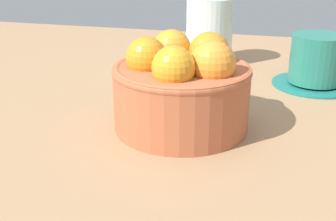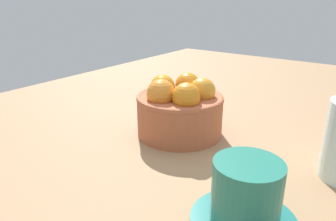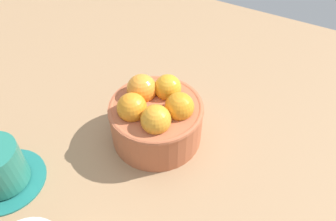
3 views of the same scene
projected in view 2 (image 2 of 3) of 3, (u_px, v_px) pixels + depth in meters
ground_plane at (179, 145)px, 57.05cm from camera, size 159.19×100.05×4.58cm
terracotta_bowl at (180, 108)px, 54.57cm from camera, size 14.98×14.98×10.37cm
coffee_cup at (246, 196)px, 33.28cm from camera, size 11.68×11.68×7.27cm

